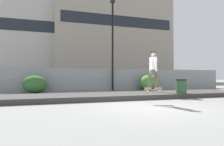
% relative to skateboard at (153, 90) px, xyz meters
% --- Properties ---
extents(ground_plane, '(120.00, 120.00, 0.00)m').
position_rel_skateboard_xyz_m(ground_plane, '(-0.47, -0.71, -0.59)').
color(ground_plane, slate).
extents(gravel_berm, '(14.66, 2.56, 0.25)m').
position_rel_skateboard_xyz_m(gravel_berm, '(-0.47, 2.47, -0.47)').
color(gravel_berm, '#3D3A38').
rests_on(gravel_berm, ground_plane).
extents(skateboard, '(0.82, 0.38, 0.07)m').
position_rel_skateboard_xyz_m(skateboard, '(0.00, 0.00, 0.00)').
color(skateboard, '#9E5B33').
extents(skater, '(0.72, 0.62, 1.66)m').
position_rel_skateboard_xyz_m(skater, '(0.00, 0.00, 0.94)').
color(skater, gray).
rests_on(skater, skateboard).
extents(chain_fence, '(24.22, 0.06, 1.85)m').
position_rel_skateboard_xyz_m(chain_fence, '(-0.47, 7.90, 0.34)').
color(chain_fence, gray).
rests_on(chain_fence, ground_plane).
extents(street_lamp, '(0.44, 0.44, 7.72)m').
position_rel_skateboard_xyz_m(street_lamp, '(0.45, 7.58, 4.13)').
color(street_lamp, black).
rests_on(street_lamp, ground_plane).
extents(parked_car_near, '(4.55, 2.26, 1.66)m').
position_rel_skateboard_xyz_m(parked_car_near, '(-3.74, 10.82, 0.24)').
color(parked_car_near, '#566B4C').
rests_on(parked_car_near, ground_plane).
extents(parked_car_mid, '(4.46, 2.06, 1.66)m').
position_rel_skateboard_xyz_m(parked_car_mid, '(2.30, 10.43, 0.24)').
color(parked_car_mid, black).
rests_on(parked_car_mid, ground_plane).
extents(parked_car_far, '(4.50, 2.15, 1.66)m').
position_rel_skateboard_xyz_m(parked_car_far, '(8.16, 10.63, 0.24)').
color(parked_car_far, '#B7BABF').
rests_on(parked_car_far, ground_plane).
extents(library_building, '(23.52, 15.03, 19.45)m').
position_rel_skateboard_xyz_m(library_building, '(-9.98, 42.20, 9.13)').
color(library_building, '#B2AFA8').
rests_on(library_building, ground_plane).
extents(office_block, '(28.53, 10.95, 22.59)m').
position_rel_skateboard_xyz_m(office_block, '(9.58, 37.67, 10.70)').
color(office_block, '#9E9384').
rests_on(office_block, ground_plane).
extents(shrub_left, '(1.63, 1.33, 1.26)m').
position_rel_skateboard_xyz_m(shrub_left, '(-5.54, 7.16, 0.04)').
color(shrub_left, '#2D5B28').
rests_on(shrub_left, ground_plane).
extents(shrub_center, '(1.74, 1.43, 1.35)m').
position_rel_skateboard_xyz_m(shrub_center, '(3.66, 7.14, 0.08)').
color(shrub_center, '#477F38').
rests_on(shrub_center, ground_plane).
extents(trash_bin, '(0.59, 0.59, 1.03)m').
position_rel_skateboard_xyz_m(trash_bin, '(2.61, 1.58, -0.08)').
color(trash_bin, '#2D5133').
rests_on(trash_bin, ground_plane).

